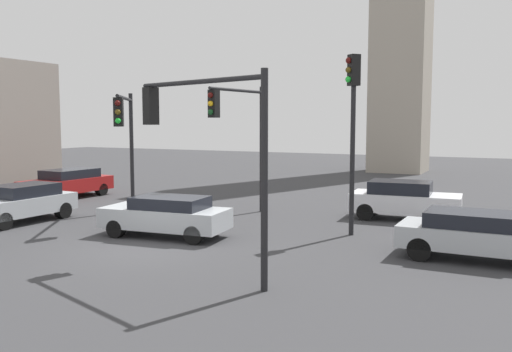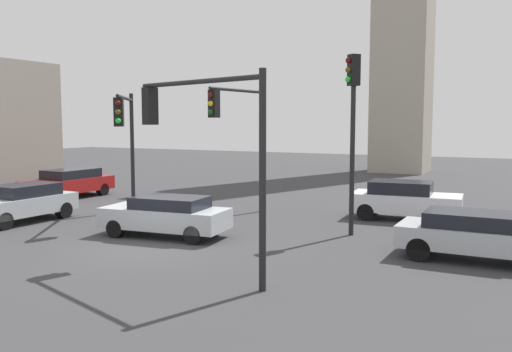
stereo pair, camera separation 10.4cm
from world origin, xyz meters
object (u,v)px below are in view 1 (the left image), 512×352
Objects in this scene: car_2 at (21,202)px; car_3 at (477,234)px; traffic_light_1 at (239,123)px; traffic_light_3 at (353,112)px; traffic_light_4 at (125,128)px; car_5 at (166,215)px; car_1 at (68,183)px; traffic_light_2 at (200,128)px; car_0 at (404,199)px.

car_2 is 0.95× the size of car_3.
traffic_light_1 is 5.07m from traffic_light_3.
traffic_light_4 is (-8.58, -0.96, -0.55)m from traffic_light_3.
car_1 is at bearing -34.51° from car_5.
car_1 is 6.43m from car_2.
traffic_light_2 is 1.17× the size of car_0.
car_0 is 14.47m from car_2.
car_0 is (5.88, 2.40, -2.93)m from traffic_light_1.
car_3 is at bearing 109.91° from traffic_light_3.
traffic_light_4 is 1.14× the size of car_5.
traffic_light_1 is 1.05× the size of traffic_light_4.
car_0 reaches higher than car_2.
traffic_light_3 is at bearing -90.52° from traffic_light_2.
car_2 is (-3.14, -2.25, -2.77)m from traffic_light_4.
traffic_light_2 reaches higher than car_0.
car_0 is at bearing 97.34° from car_1.
car_3 is (6.06, 4.31, -2.88)m from traffic_light_2.
traffic_light_3 is at bearing 80.98° from traffic_light_1.
traffic_light_4 reaches higher than traffic_light_2.
traffic_light_3 reaches higher than car_3.
traffic_light_1 reaches higher than car_0.
traffic_light_3 is at bearing -109.04° from car_0.
car_5 is (-5.32, -2.95, -3.36)m from traffic_light_3.
car_2 is (3.29, -5.53, -0.00)m from car_1.
traffic_light_1 reaches higher than traffic_light_4.
traffic_light_2 reaches higher than car_5.
car_0 is 0.97× the size of car_5.
car_1 is 11.03m from car_5.
car_1 is at bearing -55.91° from traffic_light_3.
car_2 is at bearing 1.99° from traffic_light_2.
car_5 is at bearing -137.58° from car_0.
traffic_light_1 reaches higher than car_5.
car_2 is 15.82m from car_3.
car_3 is at bearing -126.43° from traffic_light_2.
traffic_light_3 is 5.51m from car_3.
car_0 reaches higher than car_3.
car_3 is at bearing 53.67° from traffic_light_4.
car_3 is 0.98× the size of car_5.
car_1 and car_2 have the same top height.
traffic_light_2 is 0.83× the size of traffic_light_3.
traffic_light_3 is at bearing 106.99° from car_2.
car_5 is at bearing 0.22° from traffic_light_1.
car_0 is at bearing 120.25° from car_2.
traffic_light_1 is at bearing 125.16° from car_2.
traffic_light_3 reaches higher than car_2.
traffic_light_2 is 8.28m from traffic_light_4.
car_0 is at bearing -89.08° from traffic_light_2.
car_3 is (15.75, 1.50, -0.03)m from car_2.
traffic_light_2 is 1.23× the size of car_2.
traffic_light_1 is 9.88m from car_3.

